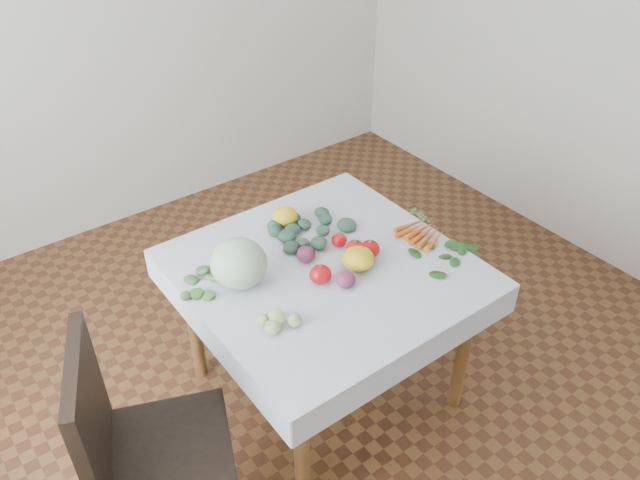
% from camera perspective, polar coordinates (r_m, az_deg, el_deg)
% --- Properties ---
extents(ground, '(4.00, 4.00, 0.00)m').
position_cam_1_polar(ground, '(3.14, 0.41, -13.32)').
color(ground, brown).
extents(back_wall, '(4.00, 0.04, 2.70)m').
position_cam_1_polar(back_wall, '(3.96, -18.27, 19.36)').
color(back_wall, silver).
rests_on(back_wall, ground).
extents(table, '(1.00, 1.00, 0.75)m').
position_cam_1_polar(table, '(2.67, 0.47, -4.18)').
color(table, brown).
rests_on(table, ground).
extents(tablecloth, '(1.12, 1.12, 0.01)m').
position_cam_1_polar(tablecloth, '(2.61, 0.48, -2.52)').
color(tablecloth, white).
rests_on(tablecloth, table).
extents(chair, '(0.59, 0.59, 1.00)m').
position_cam_1_polar(chair, '(2.32, -16.54, -17.37)').
color(chair, black).
rests_on(chair, ground).
extents(cabbage, '(0.29, 0.29, 0.20)m').
position_cam_1_polar(cabbage, '(2.48, -7.43, -2.15)').
color(cabbage, beige).
rests_on(cabbage, tablecloth).
extents(tomato_a, '(0.10, 0.10, 0.07)m').
position_cam_1_polar(tomato_a, '(2.65, 3.24, -0.77)').
color(tomato_a, '#BA0C10').
rests_on(tomato_a, tablecloth).
extents(tomato_b, '(0.07, 0.07, 0.06)m').
position_cam_1_polar(tomato_b, '(2.71, 1.76, 0.00)').
color(tomato_b, '#BA0C10').
rests_on(tomato_b, tablecloth).
extents(tomato_c, '(0.10, 0.10, 0.07)m').
position_cam_1_polar(tomato_c, '(2.65, 4.58, -0.81)').
color(tomato_c, '#BA0C10').
rests_on(tomato_c, tablecloth).
extents(tomato_d, '(0.11, 0.11, 0.08)m').
position_cam_1_polar(tomato_d, '(2.51, 0.05, -3.17)').
color(tomato_d, '#BA0C10').
rests_on(tomato_d, tablecloth).
extents(heirloom_back, '(0.14, 0.14, 0.08)m').
position_cam_1_polar(heirloom_back, '(2.85, -3.22, 2.21)').
color(heirloom_back, yellow).
rests_on(heirloom_back, tablecloth).
extents(heirloom_front, '(0.16, 0.16, 0.09)m').
position_cam_1_polar(heirloom_front, '(2.58, 3.51, -1.72)').
color(heirloom_front, yellow).
rests_on(heirloom_front, tablecloth).
extents(onion_a, '(0.10, 0.10, 0.07)m').
position_cam_1_polar(onion_a, '(2.62, -1.28, -1.30)').
color(onion_a, '#5B1A3E').
rests_on(onion_a, tablecloth).
extents(onion_b, '(0.09, 0.09, 0.07)m').
position_cam_1_polar(onion_b, '(2.49, 2.38, -3.62)').
color(onion_b, '#5B1A3E').
rests_on(onion_b, tablecloth).
extents(tomatillo_cluster, '(0.14, 0.12, 0.05)m').
position_cam_1_polar(tomatillo_cluster, '(2.34, -2.85, -7.17)').
color(tomatillo_cluster, '#AECB75').
rests_on(tomatillo_cluster, tablecloth).
extents(carrot_bunch, '(0.19, 0.22, 0.03)m').
position_cam_1_polar(carrot_bunch, '(2.82, 9.23, 0.66)').
color(carrot_bunch, '#DF4D18').
rests_on(carrot_bunch, tablecloth).
extents(kale_bunch, '(0.33, 0.29, 0.04)m').
position_cam_1_polar(kale_bunch, '(2.79, -1.12, 0.99)').
color(kale_bunch, '#34553E').
rests_on(kale_bunch, tablecloth).
extents(basil_bunch, '(0.31, 0.22, 0.01)m').
position_cam_1_polar(basil_bunch, '(2.74, 11.08, -0.97)').
color(basil_bunch, '#1A4E18').
rests_on(basil_bunch, tablecloth).
extents(dill_bunch, '(0.25, 0.18, 0.02)m').
position_cam_1_polar(dill_bunch, '(2.56, -10.47, -3.70)').
color(dill_bunch, '#4A7435').
rests_on(dill_bunch, tablecloth).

